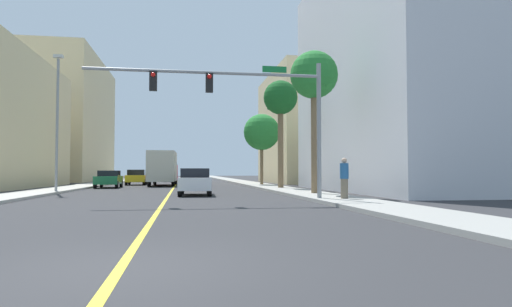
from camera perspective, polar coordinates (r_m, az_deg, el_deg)
The scene contains 20 objects.
ground at distance 48.36m, azimuth -10.23°, elevation -3.88°, with size 192.00×192.00×0.00m, color #2D2D30.
sidewalk_left at distance 49.11m, azimuth -19.36°, elevation -3.68°, with size 2.60×168.00×0.15m, color #B2ADA3.
sidewalk_right at distance 48.84m, azimuth -1.05°, elevation -3.82°, with size 2.60×168.00×0.15m, color #9E9B93.
lane_marking_center at distance 48.36m, azimuth -10.23°, elevation -3.88°, with size 0.16×144.00×0.01m, color yellow.
building_left_far at distance 69.43m, azimuth -24.78°, elevation 3.89°, with size 13.68×23.93×17.21m, color beige.
building_right_near at distance 33.58m, azimuth 19.64°, elevation 9.59°, with size 11.65×19.74×16.40m, color silver.
building_right_far at distance 54.45m, azimuth 8.02°, elevation 3.17°, with size 11.92×17.38×13.08m, color beige.
traffic_signal_mast at distance 19.75m, azimuth -0.99°, elevation 7.09°, with size 10.36×0.36×6.10m.
street_lamp at distance 30.34m, azimuth -24.17°, elevation 4.48°, with size 0.56×0.28×8.50m.
palm_near at distance 25.30m, azimuth 7.48°, elevation 9.67°, with size 2.66×2.66×7.92m.
palm_mid at distance 33.44m, azimuth 3.17°, elevation 6.83°, with size 2.55×2.55×8.01m.
palm_far at distance 41.57m, azimuth 0.73°, elevation 2.72°, with size 3.39×3.39×6.58m.
car_blue at distance 59.13m, azimuth -8.22°, elevation -2.88°, with size 1.87×4.55×1.49m.
car_white at distance 25.27m, azimuth -7.83°, elevation -3.59°, with size 1.91×4.01×1.51m.
car_green at distance 38.51m, azimuth -18.38°, elevation -3.10°, with size 1.98×4.58×1.42m.
car_red at distance 60.15m, azimuth -11.06°, elevation -2.91°, with size 1.82×3.98×1.31m.
car_yellow at distance 45.84m, azimuth -15.12°, elevation -2.96°, with size 1.93×3.94×1.52m.
car_black at distance 39.67m, azimuth -8.00°, elevation -3.23°, with size 2.04×4.47×1.33m.
delivery_truck at distance 42.86m, azimuth -11.85°, elevation -1.82°, with size 2.58×8.66×3.18m.
pedestrian at distance 19.94m, azimuth 11.28°, elevation -3.12°, with size 0.38×0.38×1.79m.
Camera 1 is at (0.87, -6.33, 1.33)m, focal length 31.13 mm.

